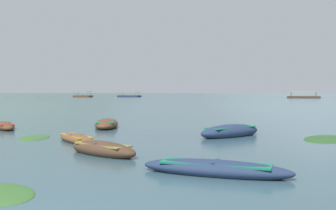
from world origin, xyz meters
TOP-DOWN VIEW (x-y plane):
  - ground_plane at (0.00, 1500.00)m, footprint 6000.00×6000.00m
  - mountain_1 at (-958.43, 2514.48)m, footprint 1782.96×1782.96m
  - mountain_2 at (-381.75, 2415.41)m, footprint 630.71×630.71m
  - mountain_3 at (833.15, 2190.07)m, footprint 1506.25×1506.25m
  - rowboat_0 at (3.32, 4.96)m, footprint 4.06×2.19m
  - rowboat_1 at (-0.19, 8.04)m, footprint 3.02×2.74m
  - rowboat_2 at (4.94, 13.59)m, footprint 3.71×3.41m
  - rowboat_3 at (-1.90, 18.12)m, footprint 1.82×4.31m
  - rowboat_5 at (-1.94, 11.29)m, footprint 2.58×3.18m
  - rowboat_7 at (-7.69, 17.14)m, footprint 2.83×3.72m
  - ferry_0 at (-18.03, 161.24)m, footprint 10.70×7.08m
  - ferry_1 at (47.80, 132.01)m, footprint 11.61×6.36m
  - ferry_2 at (-37.23, 156.49)m, footprint 8.79×6.02m
  - weed_patch_0 at (9.09, 12.51)m, footprint 3.30×3.91m
  - weed_patch_1 at (-4.27, 12.73)m, footprint 1.48×2.43m

SIDE VIEW (x-z plane):
  - ground_plane at x=0.00m, z-range 0.00..0.00m
  - weed_patch_0 at x=9.09m, z-range -0.07..0.07m
  - weed_patch_1 at x=-4.27m, z-range -0.07..0.07m
  - rowboat_5 at x=-1.94m, z-range -0.08..0.36m
  - rowboat_0 at x=3.32m, z-range -0.09..0.39m
  - rowboat_7 at x=-7.69m, z-range -0.10..0.42m
  - rowboat_1 at x=-0.19m, z-range -0.11..0.47m
  - rowboat_3 at x=-1.90m, z-range -0.12..0.52m
  - rowboat_2 at x=4.94m, z-range -0.14..0.58m
  - ferry_1 at x=47.80m, z-range -0.82..1.71m
  - ferry_0 at x=-18.03m, z-range -0.82..1.71m
  - ferry_2 at x=-37.23m, z-range -0.82..1.71m
  - mountain_2 at x=-381.75m, z-range 0.00..191.01m
  - mountain_3 at x=833.15m, z-range 0.00..459.03m
  - mountain_1 at x=-958.43m, z-range 0.00..485.41m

